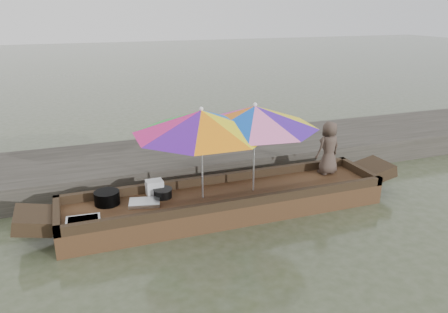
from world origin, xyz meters
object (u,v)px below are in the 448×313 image
object	(u,v)px
cooking_pot	(107,198)
tray_crayfish	(83,222)
charcoal_grill	(163,193)
umbrella_bow	(202,154)
tray_scallop	(144,203)
umbrella_stern	(254,148)
vendor	(329,148)
boat_hull	(226,204)
supply_bag	(155,188)

from	to	relation	value
cooking_pot	tray_crayfish	bearing A→B (deg)	-123.45
charcoal_grill	umbrella_bow	size ratio (longest dim) A/B	0.13
cooking_pot	umbrella_bow	bearing A→B (deg)	-11.32
tray_scallop	umbrella_stern	size ratio (longest dim) A/B	0.23
umbrella_stern	umbrella_bow	bearing A→B (deg)	180.00
vendor	boat_hull	bearing A→B (deg)	-1.97
cooking_pot	tray_scallop	distance (m)	0.61
boat_hull	tray_scallop	distance (m)	1.40
tray_scallop	charcoal_grill	size ratio (longest dim) A/B	1.62
tray_scallop	supply_bag	xyz separation A→B (m)	(0.24, 0.32, 0.10)
supply_bag	charcoal_grill	bearing A→B (deg)	-56.13
boat_hull	tray_crayfish	distance (m)	2.38
supply_bag	cooking_pot	bearing A→B (deg)	-173.18
tray_scallop	supply_bag	world-z (taller)	supply_bag
tray_crayfish	vendor	size ratio (longest dim) A/B	0.47
boat_hull	cooking_pot	xyz separation A→B (m)	(-1.94, 0.31, 0.28)
umbrella_bow	tray_scallop	bearing A→B (deg)	175.35
umbrella_bow	umbrella_stern	world-z (taller)	same
vendor	umbrella_stern	bearing A→B (deg)	0.14
tray_crayfish	charcoal_grill	size ratio (longest dim) A/B	1.62
charcoal_grill	vendor	bearing A→B (deg)	0.42
boat_hull	charcoal_grill	bearing A→B (deg)	166.77
charcoal_grill	tray_crayfish	bearing A→B (deg)	-156.93
umbrella_stern	boat_hull	bearing A→B (deg)	180.00
charcoal_grill	tray_scallop	bearing A→B (deg)	-154.05
boat_hull	cooking_pot	distance (m)	1.99
umbrella_bow	umbrella_stern	size ratio (longest dim) A/B	1.06
cooking_pot	supply_bag	xyz separation A→B (m)	(0.80, 0.10, 0.02)
boat_hull	charcoal_grill	size ratio (longest dim) A/B	18.42
boat_hull	vendor	size ratio (longest dim) A/B	5.37
boat_hull	charcoal_grill	world-z (taller)	charcoal_grill
tray_crayfish	umbrella_bow	xyz separation A→B (m)	(1.94, 0.31, 0.73)
boat_hull	tray_scallop	size ratio (longest dim) A/B	11.37
umbrella_stern	charcoal_grill	bearing A→B (deg)	171.01
tray_crayfish	tray_scallop	world-z (taller)	tray_crayfish
umbrella_bow	tray_crayfish	bearing A→B (deg)	-170.78
umbrella_bow	umbrella_stern	bearing A→B (deg)	0.00
umbrella_bow	boat_hull	bearing A→B (deg)	0.00
cooking_pot	vendor	xyz separation A→B (m)	(4.11, -0.04, 0.41)
tray_scallop	supply_bag	size ratio (longest dim) A/B	1.74
umbrella_stern	vendor	bearing A→B (deg)	9.16
boat_hull	charcoal_grill	xyz separation A→B (m)	(-1.04, 0.24, 0.25)
charcoal_grill	umbrella_stern	distance (m)	1.72
boat_hull	tray_scallop	xyz separation A→B (m)	(-1.38, 0.08, 0.21)
cooking_pot	tray_crayfish	xyz separation A→B (m)	(-0.41, -0.62, -0.06)
cooking_pot	charcoal_grill	world-z (taller)	cooking_pot
cooking_pot	vendor	world-z (taller)	vendor
charcoal_grill	boat_hull	bearing A→B (deg)	-13.23
tray_crayfish	umbrella_bow	world-z (taller)	umbrella_bow
tray_crayfish	umbrella_stern	world-z (taller)	umbrella_stern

